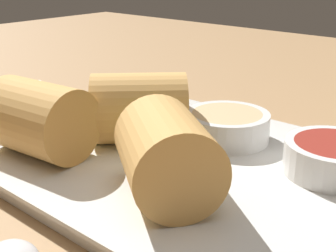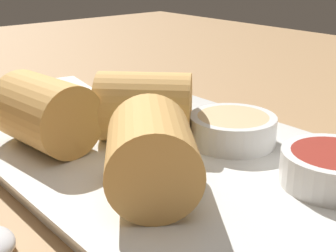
# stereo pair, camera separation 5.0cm
# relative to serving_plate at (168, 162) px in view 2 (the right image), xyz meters

# --- Properties ---
(table_surface) EXTENTS (1.80, 1.40, 0.02)m
(table_surface) POSITION_rel_serving_plate_xyz_m (0.04, 0.00, -0.02)
(table_surface) COLOR #A87F54
(table_surface) RESTS_ON ground
(serving_plate) EXTENTS (0.34, 0.24, 0.01)m
(serving_plate) POSITION_rel_serving_plate_xyz_m (0.00, 0.00, 0.00)
(serving_plate) COLOR silver
(serving_plate) RESTS_ON table_surface
(roll_front_left) EXTENTS (0.10, 0.09, 0.06)m
(roll_front_left) POSITION_rel_serving_plate_xyz_m (0.04, -0.05, 0.04)
(roll_front_left) COLOR #DBA356
(roll_front_left) RESTS_ON serving_plate
(roll_front_right) EXTENTS (0.10, 0.10, 0.06)m
(roll_front_right) POSITION_rel_serving_plate_xyz_m (-0.04, 0.01, 0.04)
(roll_front_right) COLOR #DBA356
(roll_front_right) RESTS_ON serving_plate
(roll_back_left) EXTENTS (0.09, 0.07, 0.06)m
(roll_back_left) POSITION_rel_serving_plate_xyz_m (-0.08, -0.07, 0.04)
(roll_back_left) COLOR #DBA356
(roll_back_left) RESTS_ON serving_plate
(dipping_bowl_near) EXTENTS (0.07, 0.07, 0.02)m
(dipping_bowl_near) POSITION_rel_serving_plate_xyz_m (0.02, 0.06, 0.02)
(dipping_bowl_near) COLOR white
(dipping_bowl_near) RESTS_ON serving_plate
(dipping_bowl_far) EXTENTS (0.07, 0.07, 0.02)m
(dipping_bowl_far) POSITION_rel_serving_plate_xyz_m (0.11, 0.05, 0.02)
(dipping_bowl_far) COLOR white
(dipping_bowl_far) RESTS_ON serving_plate
(napkin) EXTENTS (0.12, 0.11, 0.01)m
(napkin) POSITION_rel_serving_plate_xyz_m (-0.26, 0.03, -0.00)
(napkin) COLOR silver
(napkin) RESTS_ON table_surface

